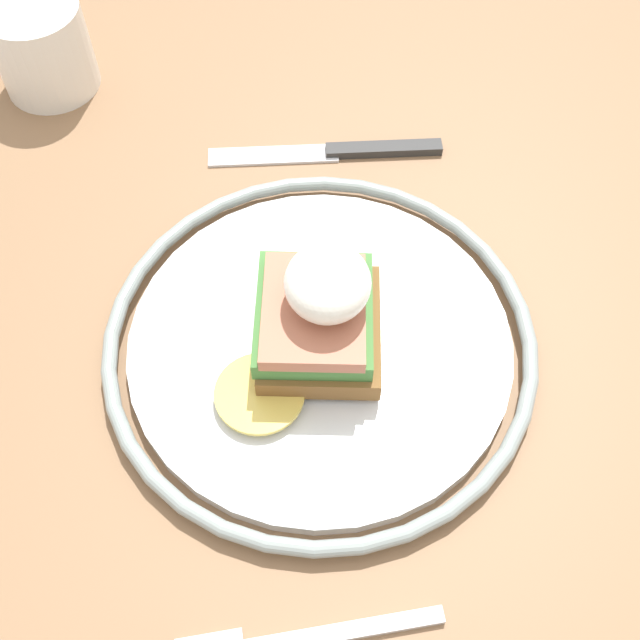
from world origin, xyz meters
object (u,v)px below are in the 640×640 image
knife (344,151)px  cup (42,46)px  fork (296,640)px  plate (320,343)px  sandwich (318,313)px

knife → cup: cup is taller
fork → plate: bearing=-2.7°
sandwich → knife: sandwich is taller
fork → cup: size_ratio=1.91×
plate → cup: cup is taller
sandwich → fork: 0.19m
fork → cup: 0.48m
plate → cup: (0.25, 0.23, 0.03)m
plate → sandwich: size_ratio=2.44×
sandwich → fork: (-0.18, 0.01, -0.04)m
sandwich → fork: sandwich is taller
plate → fork: 0.18m
knife → cup: 0.25m
sandwich → knife: size_ratio=0.64×
fork → knife: size_ratio=0.80×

